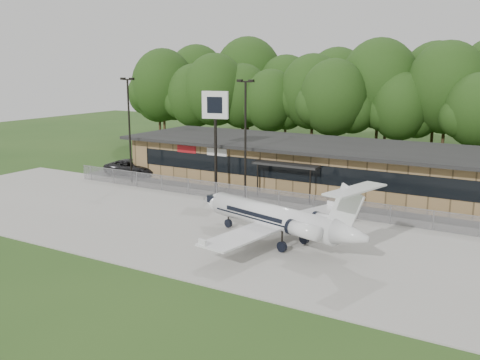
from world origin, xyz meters
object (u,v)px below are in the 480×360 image
Objects in this scene: suv at (133,167)px; pole_sign at (215,116)px; terminal at (331,166)px; business_jet at (278,219)px.

pole_sign is (12.05, -2.50, 6.19)m from suv.
suv is 0.65× the size of pole_sign.
business_jet is (2.89, -16.91, -0.47)m from terminal.
suv is at bearing 155.94° from pole_sign.
terminal reaches higher than suv.
terminal is 6.85× the size of suv.
terminal is 11.93m from pole_sign.
pole_sign reaches higher than suv.
business_jet reaches higher than suv.
pole_sign is at bearing 153.51° from business_jet.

